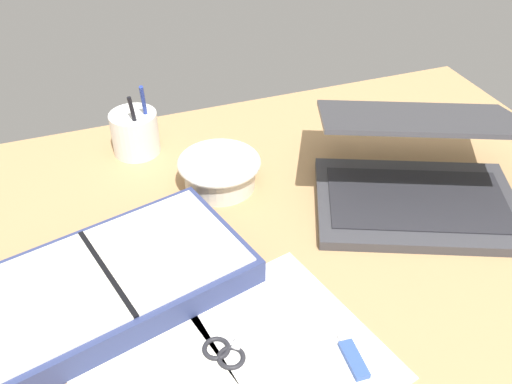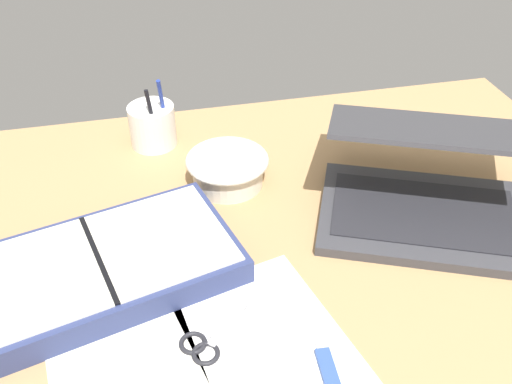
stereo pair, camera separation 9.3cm
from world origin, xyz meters
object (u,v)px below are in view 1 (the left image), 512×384
(planner, at_px, (109,282))
(scissors, at_px, (230,346))
(laptop, at_px, (418,173))
(pen_cup, at_px, (135,133))
(bowl, at_px, (220,171))

(planner, height_order, scissors, planner)
(laptop, relative_size, scissors, 3.69)
(laptop, xyz_separation_m, planner, (-0.55, -0.05, -0.03))
(pen_cup, distance_m, planner, 0.39)
(pen_cup, height_order, planner, pen_cup)
(bowl, bearing_deg, scissors, -104.99)
(pen_cup, distance_m, scissors, 0.53)
(laptop, relative_size, bowl, 2.94)
(scissors, bearing_deg, planner, 96.75)
(bowl, height_order, planner, bowl)
(laptop, xyz_separation_m, bowl, (-0.32, 0.15, -0.02))
(laptop, xyz_separation_m, scissors, (-0.41, -0.20, -0.05))
(planner, bearing_deg, laptop, -9.70)
(bowl, distance_m, scissors, 0.37)
(laptop, distance_m, planner, 0.55)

